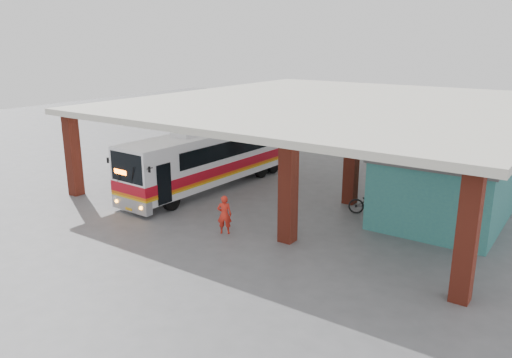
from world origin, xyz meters
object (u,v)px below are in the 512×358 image
object	(u,v)px
pedestrian	(224,215)
red_chair	(417,184)
motorcycle	(372,203)
coach_bus	(210,158)

from	to	relation	value
pedestrian	red_chair	xyz separation A→B (m)	(4.71, 10.91, -0.50)
red_chair	pedestrian	bearing A→B (deg)	-100.77
motorcycle	coach_bus	bearing A→B (deg)	74.49
pedestrian	coach_bus	bearing A→B (deg)	-76.62
coach_bus	pedestrian	distance (m)	6.95
coach_bus	motorcycle	distance (m)	9.18
coach_bus	pedestrian	bearing A→B (deg)	-43.47
motorcycle	pedestrian	bearing A→B (deg)	122.83
motorcycle	red_chair	bearing A→B (deg)	-27.03
coach_bus	motorcycle	xyz separation A→B (m)	(9.07, 0.92, -1.11)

